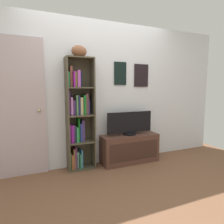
# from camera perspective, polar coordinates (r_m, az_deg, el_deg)

# --- Properties ---
(ground) EXTENTS (5.20, 5.20, 0.04)m
(ground) POSITION_cam_1_polar(r_m,az_deg,el_deg) (2.61, 5.73, -22.98)
(ground) COLOR brown
(back_wall) EXTENTS (4.80, 0.08, 2.37)m
(back_wall) POSITION_cam_1_polar(r_m,az_deg,el_deg) (3.30, -3.43, 5.35)
(back_wall) COLOR silver
(back_wall) RESTS_ON ground
(bookshelf) EXTENTS (0.42, 0.25, 1.75)m
(bookshelf) POSITION_cam_1_polar(r_m,az_deg,el_deg) (3.09, -9.87, -1.29)
(bookshelf) COLOR #484030
(bookshelf) RESTS_ON ground
(football) EXTENTS (0.29, 0.24, 0.17)m
(football) POSITION_cam_1_polar(r_m,az_deg,el_deg) (3.09, -9.60, 17.13)
(football) COLOR brown
(football) RESTS_ON bookshelf
(tv_stand) EXTENTS (1.00, 0.35, 0.49)m
(tv_stand) POSITION_cam_1_polar(r_m,az_deg,el_deg) (3.45, 5.15, -10.53)
(tv_stand) COLOR #503026
(tv_stand) RESTS_ON ground
(television) EXTENTS (0.82, 0.22, 0.39)m
(television) POSITION_cam_1_polar(r_m,az_deg,el_deg) (3.35, 5.22, -3.34)
(television) COLOR black
(television) RESTS_ON tv_stand
(door) EXTENTS (0.81, 0.09, 2.00)m
(door) POSITION_cam_1_polar(r_m,az_deg,el_deg) (3.07, -26.37, 0.96)
(door) COLOR #B29FA3
(door) RESTS_ON ground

